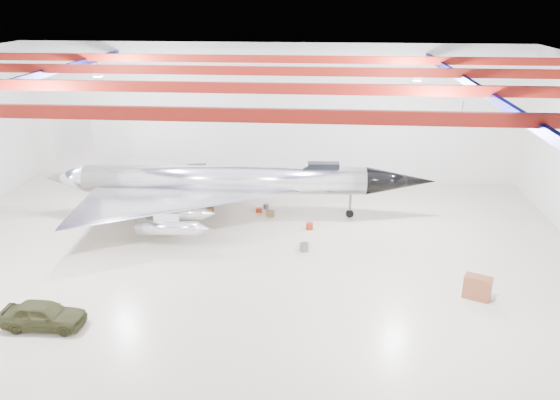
{
  "coord_description": "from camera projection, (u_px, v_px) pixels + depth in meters",
  "views": [
    {
      "loc": [
        4.61,
        -28.16,
        14.47
      ],
      "look_at": [
        2.0,
        2.0,
        3.01
      ],
      "focal_mm": 35.0,
      "sensor_mm": 36.0,
      "label": 1
    }
  ],
  "objects": [
    {
      "name": "spares_box",
      "position": [
        266.0,
        206.0,
        39.2
      ],
      "size": [
        0.48,
        0.48,
        0.35
      ],
      "primitive_type": "cylinder",
      "rotation": [
        0.0,
        0.0,
        0.31
      ],
      "color": "#59595B",
      "rests_on": "floor"
    },
    {
      "name": "tool_chest",
      "position": [
        310.0,
        226.0,
        35.76
      ],
      "size": [
        0.5,
        0.5,
        0.42
      ],
      "primitive_type": "cylinder",
      "rotation": [
        0.0,
        0.0,
        -0.08
      ],
      "color": "#9D280F",
      "rests_on": "floor"
    },
    {
      "name": "jeep",
      "position": [
        43.0,
        315.0,
        25.08
      ],
      "size": [
        3.84,
        1.58,
        1.3
      ],
      "primitive_type": "imported",
      "rotation": [
        0.0,
        0.0,
        1.58
      ],
      "color": "#323319",
      "rests_on": "floor"
    },
    {
      "name": "crate_ply",
      "position": [
        173.0,
        228.0,
        35.4
      ],
      "size": [
        0.69,
        0.61,
        0.41
      ],
      "primitive_type": "cube",
      "rotation": [
        0.0,
        0.0,
        -0.26
      ],
      "color": "olive",
      "rests_on": "floor"
    },
    {
      "name": "toolbox_red",
      "position": [
        259.0,
        210.0,
        38.53
      ],
      "size": [
        0.43,
        0.35,
        0.3
      ],
      "primitive_type": "cube",
      "rotation": [
        0.0,
        0.0,
        0.04
      ],
      "color": "#9D280F",
      "rests_on": "floor"
    },
    {
      "name": "ceiling",
      "position": [
        238.0,
        66.0,
        27.84
      ],
      "size": [
        40.0,
        40.0,
        0.0
      ],
      "primitive_type": "plane",
      "rotation": [
        3.14,
        0.0,
        0.0
      ],
      "color": "#0A0F38",
      "rests_on": "wall_back"
    },
    {
      "name": "crate_small",
      "position": [
        133.0,
        207.0,
        39.29
      ],
      "size": [
        0.38,
        0.33,
        0.23
      ],
      "primitive_type": "cube",
      "rotation": [
        0.0,
        0.0,
        0.21
      ],
      "color": "#59595B",
      "rests_on": "floor"
    },
    {
      "name": "wall_back",
      "position": [
        269.0,
        113.0,
        43.76
      ],
      "size": [
        40.0,
        0.0,
        40.0
      ],
      "primitive_type": "plane",
      "rotation": [
        1.57,
        0.0,
        0.0
      ],
      "color": "silver",
      "rests_on": "floor"
    },
    {
      "name": "oil_barrel",
      "position": [
        210.0,
        211.0,
        38.28
      ],
      "size": [
        0.68,
        0.6,
        0.41
      ],
      "primitive_type": "cube",
      "rotation": [
        0.0,
        0.0,
        0.26
      ],
      "color": "olive",
      "rests_on": "floor"
    },
    {
      "name": "jet_aircraft",
      "position": [
        224.0,
        183.0,
        37.11
      ],
      "size": [
        26.77,
        16.12,
        7.3
      ],
      "rotation": [
        0.0,
        0.0,
        0.06
      ],
      "color": "silver",
      "rests_on": "floor"
    },
    {
      "name": "desk",
      "position": [
        477.0,
        288.0,
        27.48
      ],
      "size": [
        1.48,
        1.16,
        1.22
      ],
      "primitive_type": "cube",
      "rotation": [
        0.0,
        0.0,
        -0.43
      ],
      "color": "brown",
      "rests_on": "floor"
    },
    {
      "name": "ceiling_structure",
      "position": [
        238.0,
        80.0,
        28.08
      ],
      "size": [
        39.5,
        29.5,
        1.08
      ],
      "color": "maroon",
      "rests_on": "ceiling"
    },
    {
      "name": "engine_drum",
      "position": [
        304.0,
        247.0,
        32.7
      ],
      "size": [
        0.7,
        0.7,
        0.49
      ],
      "primitive_type": "cylinder",
      "rotation": [
        0.0,
        0.0,
        -0.37
      ],
      "color": "#59595B",
      "rests_on": "floor"
    },
    {
      "name": "floor",
      "position": [
        243.0,
        259.0,
        31.73
      ],
      "size": [
        40.0,
        40.0,
        0.0
      ],
      "primitive_type": "plane",
      "color": "beige",
      "rests_on": "ground"
    },
    {
      "name": "parts_bin",
      "position": [
        270.0,
        213.0,
        37.89
      ],
      "size": [
        0.55,
        0.45,
        0.37
      ],
      "primitive_type": "cube",
      "rotation": [
        0.0,
        0.0,
        -0.06
      ],
      "color": "olive",
      "rests_on": "floor"
    }
  ]
}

